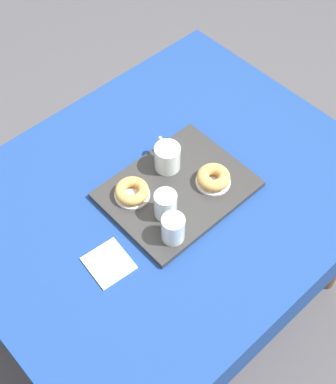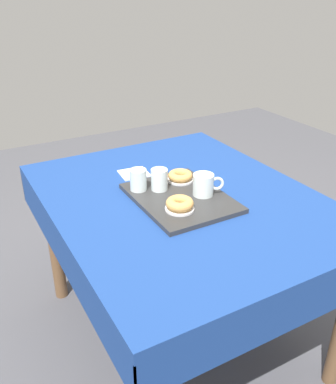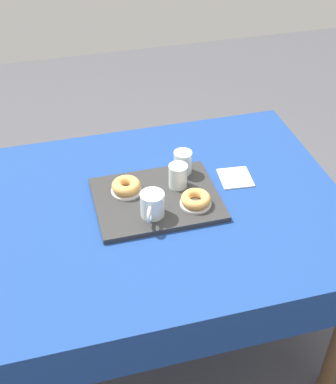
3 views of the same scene
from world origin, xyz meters
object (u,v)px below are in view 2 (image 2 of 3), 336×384
(water_glass_near, at_px, (159,180))
(donut_plate_left, at_px, (180,180))
(serving_tray, at_px, (180,198))
(paper_napkin, at_px, (134,173))
(sugar_donut_left, at_px, (180,176))
(dining_table, at_px, (182,215))
(sugar_donut_right, at_px, (180,203))
(water_glass_far, at_px, (138,181))
(donut_plate_right, at_px, (180,209))
(tea_mug_left, at_px, (204,185))

(water_glass_near, distance_m, donut_plate_left, 0.13)
(serving_tray, relative_size, paper_napkin, 3.53)
(donut_plate_left, xyz_separation_m, sugar_donut_left, (0.00, 0.00, 0.02))
(dining_table, height_order, sugar_donut_right, sugar_donut_right)
(serving_tray, xyz_separation_m, sugar_donut_left, (0.12, -0.07, 0.03))
(water_glass_far, relative_size, donut_plate_left, 0.80)
(sugar_donut_left, xyz_separation_m, donut_plate_right, (-0.22, 0.13, -0.02))
(serving_tray, distance_m, donut_plate_right, 0.11)
(serving_tray, bearing_deg, tea_mug_left, -112.37)
(water_glass_near, bearing_deg, dining_table, -133.21)
(water_glass_near, xyz_separation_m, sugar_donut_right, (-0.19, 0.01, -0.02))
(tea_mug_left, distance_m, donut_plate_right, 0.16)
(donut_plate_left, bearing_deg, paper_napkin, 32.80)
(tea_mug_left, bearing_deg, water_glass_near, 46.08)
(sugar_donut_left, distance_m, donut_plate_right, 0.26)
(dining_table, xyz_separation_m, donut_plate_right, (-0.12, 0.08, 0.11))
(dining_table, xyz_separation_m, sugar_donut_right, (-0.12, 0.08, 0.13))
(water_glass_far, xyz_separation_m, paper_napkin, (0.19, -0.07, -0.06))
(water_glass_far, bearing_deg, donut_plate_right, -164.97)
(donut_plate_left, bearing_deg, sugar_donut_right, 148.87)
(water_glass_far, relative_size, sugar_donut_right, 0.85)
(serving_tray, bearing_deg, donut_plate_left, -30.73)
(water_glass_near, height_order, donut_plate_left, water_glass_near)
(tea_mug_left, height_order, water_glass_far, water_glass_far)
(donut_plate_left, bearing_deg, sugar_donut_left, 0.00)
(dining_table, relative_size, tea_mug_left, 10.63)
(serving_tray, relative_size, donut_plate_left, 3.96)
(dining_table, bearing_deg, serving_tray, 137.72)
(water_glass_far, distance_m, donut_plate_left, 0.20)
(water_glass_near, distance_m, sugar_donut_right, 0.19)
(dining_table, height_order, paper_napkin, paper_napkin)
(dining_table, distance_m, tea_mug_left, 0.17)
(paper_napkin, bearing_deg, donut_plate_right, 179.28)
(donut_plate_right, height_order, paper_napkin, donut_plate_right)
(sugar_donut_right, bearing_deg, donut_plate_left, -31.13)
(donut_plate_left, xyz_separation_m, donut_plate_right, (-0.22, 0.13, 0.00))
(donut_plate_right, bearing_deg, donut_plate_left, -31.13)
(water_glass_near, bearing_deg, sugar_donut_right, 175.62)
(water_glass_far, height_order, sugar_donut_right, water_glass_far)
(serving_tray, xyz_separation_m, donut_plate_left, (0.12, -0.07, 0.01))
(tea_mug_left, distance_m, water_glass_far, 0.26)
(tea_mug_left, bearing_deg, serving_tray, 67.63)
(water_glass_far, bearing_deg, dining_table, -125.89)
(serving_tray, relative_size, donut_plate_right, 3.96)
(donut_plate_right, bearing_deg, dining_table, -34.17)
(donut_plate_left, height_order, sugar_donut_right, sugar_donut_right)
(serving_tray, distance_m, sugar_donut_left, 0.15)
(water_glass_far, relative_size, donut_plate_right, 0.80)
(donut_plate_left, distance_m, sugar_donut_left, 0.02)
(donut_plate_left, height_order, sugar_donut_left, sugar_donut_left)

